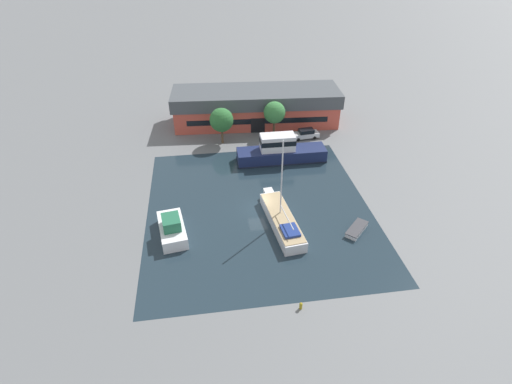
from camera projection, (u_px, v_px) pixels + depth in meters
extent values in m
plane|color=slate|center=(259.00, 209.00, 50.74)|extent=(440.00, 440.00, 0.00)
cube|color=#1E2D38|center=(259.00, 209.00, 50.74)|extent=(27.92, 30.99, 0.01)
cube|color=#C64C3D|center=(256.00, 112.00, 71.34)|extent=(28.78, 10.30, 3.76)
cube|color=#474C51|center=(256.00, 96.00, 69.65)|extent=(29.65, 10.61, 2.25)
cube|color=black|center=(258.00, 126.00, 68.15)|extent=(2.40, 0.22, 2.63)
cube|color=black|center=(258.00, 121.00, 67.73)|extent=(24.00, 1.60, 0.94)
cylinder|color=brown|center=(274.00, 128.00, 67.10)|extent=(0.38, 0.38, 2.86)
sphere|color=#387A3D|center=(274.00, 112.00, 65.54)|extent=(3.60, 3.60, 3.60)
cylinder|color=brown|center=(222.00, 136.00, 64.93)|extent=(0.36, 0.36, 2.65)
sphere|color=#2D6B33|center=(221.00, 120.00, 63.37)|extent=(3.82, 3.82, 3.82)
cube|color=silver|center=(305.00, 135.00, 66.71)|extent=(4.76, 2.18, 0.74)
cube|color=black|center=(306.00, 131.00, 66.37)|extent=(2.54, 1.75, 0.62)
cube|color=black|center=(299.00, 132.00, 66.14)|extent=(0.18, 1.37, 0.50)
cylinder|color=black|center=(298.00, 140.00, 66.02)|extent=(0.62, 0.26, 0.60)
cylinder|color=black|center=(295.00, 136.00, 67.23)|extent=(0.62, 0.26, 0.60)
cylinder|color=black|center=(314.00, 138.00, 66.59)|extent=(0.62, 0.26, 0.60)
cylinder|color=black|center=(311.00, 134.00, 67.80)|extent=(0.62, 0.26, 0.60)
cube|color=silver|center=(282.00, 221.00, 47.58)|extent=(3.75, 10.75, 1.32)
cube|color=silver|center=(268.00, 194.00, 52.26)|extent=(1.30, 1.32, 1.32)
cube|color=tan|center=(282.00, 217.00, 47.19)|extent=(3.60, 10.32, 0.08)
cylinder|color=silver|center=(282.00, 179.00, 45.08)|extent=(0.16, 0.16, 9.61)
cylinder|color=silver|center=(287.00, 217.00, 45.28)|extent=(0.64, 4.72, 0.12)
cube|color=navy|center=(290.00, 231.00, 44.77)|extent=(2.07, 2.50, 0.30)
cube|color=#19234C|center=(281.00, 155.00, 60.37)|extent=(13.36, 3.38, 1.92)
cube|color=black|center=(281.00, 160.00, 60.84)|extent=(13.49, 3.45, 0.18)
cube|color=silver|center=(278.00, 142.00, 59.08)|extent=(5.08, 2.43, 2.39)
cube|color=black|center=(278.00, 141.00, 58.95)|extent=(5.18, 2.50, 0.76)
cube|color=silver|center=(357.00, 230.00, 46.92)|extent=(3.40, 3.46, 0.51)
cube|color=#333338|center=(357.00, 228.00, 46.75)|extent=(3.56, 3.62, 0.08)
cube|color=white|center=(172.00, 230.00, 46.13)|extent=(3.74, 6.54, 1.46)
cube|color=#236647|center=(171.00, 222.00, 45.05)|extent=(2.33, 2.75, 1.31)
cylinder|color=olive|center=(301.00, 307.00, 37.58)|extent=(0.29, 0.29, 0.52)
sphere|color=olive|center=(301.00, 304.00, 37.38)|extent=(0.32, 0.32, 0.32)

